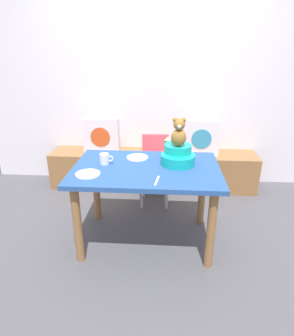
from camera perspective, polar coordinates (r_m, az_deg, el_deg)
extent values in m
plane|color=#4C4C51|center=(2.85, -0.14, -13.73)|extent=(8.00, 8.00, 0.00)
cube|color=silver|center=(3.76, 1.48, 16.60)|extent=(4.40, 0.10, 2.60)
cube|color=olive|center=(3.76, 1.13, -0.28)|extent=(2.60, 0.44, 0.46)
cube|color=silver|center=(3.68, -8.95, 6.36)|extent=(0.44, 0.14, 0.44)
cylinder|color=#D84C1E|center=(3.61, -9.20, 6.03)|extent=(0.24, 0.01, 0.24)
cube|color=silver|center=(3.61, 10.56, 5.95)|extent=(0.44, 0.14, 0.44)
cylinder|color=teal|center=(3.54, 10.69, 5.62)|extent=(0.24, 0.01, 0.24)
cube|color=tan|center=(3.67, 0.93, 3.45)|extent=(0.20, 0.14, 0.06)
cube|color=#264C8C|center=(2.49, -0.16, -0.24)|extent=(1.26, 0.84, 0.04)
cylinder|color=olive|center=(2.47, -13.52, -10.81)|extent=(0.07, 0.07, 0.70)
cylinder|color=olive|center=(2.40, 12.50, -11.84)|extent=(0.07, 0.07, 0.70)
cylinder|color=olive|center=(3.03, -9.97, -4.03)|extent=(0.07, 0.07, 0.70)
cylinder|color=olive|center=(2.97, 10.81, -4.66)|extent=(0.07, 0.07, 0.70)
cylinder|color=#D84C59|center=(3.24, 1.60, 1.21)|extent=(0.34, 0.34, 0.10)
cube|color=#D84C59|center=(3.31, 1.67, 4.66)|extent=(0.30, 0.06, 0.24)
cube|color=white|center=(3.04, 1.54, 1.13)|extent=(0.30, 0.21, 0.02)
cylinder|color=silver|center=(3.23, -1.05, -4.26)|extent=(0.03, 0.03, 0.46)
cylinder|color=silver|center=(3.22, 3.93, -4.41)|extent=(0.03, 0.03, 0.46)
cylinder|color=silver|center=(3.48, -0.66, -2.20)|extent=(0.03, 0.03, 0.46)
cylinder|color=silver|center=(3.47, 3.96, -2.33)|extent=(0.03, 0.03, 0.46)
cylinder|color=#11A79C|center=(2.55, 6.09, 1.72)|extent=(0.30, 0.30, 0.09)
cylinder|color=#11A79C|center=(2.58, 6.12, 3.85)|extent=(0.24, 0.24, 0.07)
ellipsoid|color=olive|center=(2.51, 6.25, 5.95)|extent=(0.13, 0.11, 0.15)
sphere|color=olive|center=(2.47, 6.37, 8.56)|extent=(0.10, 0.10, 0.10)
sphere|color=beige|center=(2.44, 6.39, 8.15)|extent=(0.04, 0.04, 0.04)
sphere|color=olive|center=(2.47, 5.52, 9.43)|extent=(0.04, 0.04, 0.04)
sphere|color=olive|center=(2.47, 7.28, 9.37)|extent=(0.04, 0.04, 0.04)
cylinder|color=#4C8C33|center=(2.75, 4.11, 4.04)|extent=(0.07, 0.07, 0.15)
cone|color=white|center=(2.72, 4.16, 5.89)|extent=(0.06, 0.06, 0.03)
cylinder|color=silver|center=(2.56, -8.39, 1.78)|extent=(0.08, 0.08, 0.09)
torus|color=silver|center=(2.55, -7.25, 1.85)|extent=(0.06, 0.01, 0.06)
cylinder|color=white|center=(2.69, -1.90, 2.07)|extent=(0.20, 0.20, 0.01)
cylinder|color=white|center=(2.38, -11.57, -1.17)|extent=(0.20, 0.20, 0.01)
cube|color=silver|center=(2.22, 1.99, -2.50)|extent=(0.04, 0.17, 0.01)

